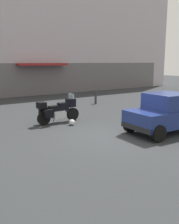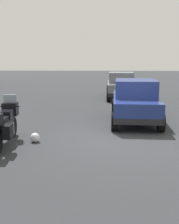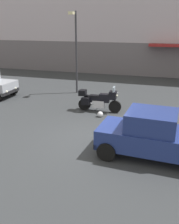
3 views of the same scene
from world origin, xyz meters
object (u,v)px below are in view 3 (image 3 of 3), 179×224
Objects in this scene: motorcycle at (99,100)px; car_hatchback_near at (154,135)px; helmet at (100,114)px; streetlamp_curbside at (75,45)px.

car_hatchback_near is (3.05, -4.10, 0.19)m from motorcycle.
streetlamp_curbside reaches higher than helmet.
helmet is 0.06× the size of streetlamp_curbside.
motorcycle is 0.57× the size of car_hatchback_near.
motorcycle is 8.09× the size of helmet.
helmet is 5.55m from streetlamp_curbside.
car_hatchback_near is (2.75, -3.30, 0.67)m from helmet.
motorcycle is 0.45× the size of streetlamp_curbside.
motorcycle is 0.98m from helmet.
streetlamp_curbside is (-2.68, 3.88, 2.93)m from helmet.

